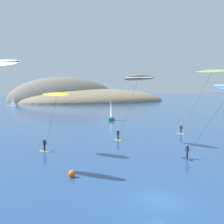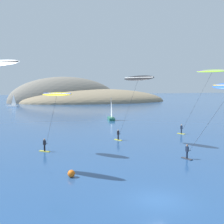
% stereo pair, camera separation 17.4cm
% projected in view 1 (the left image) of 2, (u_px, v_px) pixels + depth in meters
% --- Properties ---
extents(ground_plane, '(600.00, 600.00, 0.00)m').
position_uv_depth(ground_plane, '(158.00, 200.00, 20.90)').
color(ground_plane, navy).
extents(headland_island, '(90.34, 47.29, 28.27)m').
position_uv_depth(headland_island, '(80.00, 102.00, 158.70)').
color(headland_island, '#84755B').
rests_on(headland_island, ground).
extents(sailboat_near, '(2.72, 5.93, 5.70)m').
position_uv_depth(sailboat_near, '(110.00, 117.00, 71.93)').
color(sailboat_near, '#23664C').
rests_on(sailboat_near, ground).
extents(sailboat_far, '(5.10, 4.66, 5.70)m').
position_uv_depth(sailboat_far, '(11.00, 105.00, 119.05)').
color(sailboat_far, white).
rests_on(sailboat_far, ground).
extents(kitesurfer_lime, '(5.00, 7.86, 11.42)m').
position_uv_depth(kitesurfer_lime, '(209.00, 76.00, 46.92)').
color(kitesurfer_lime, yellow).
rests_on(kitesurfer_lime, ground).
extents(kitesurfer_black, '(3.56, 7.43, 10.18)m').
position_uv_depth(kitesurfer_black, '(137.00, 83.00, 41.09)').
color(kitesurfer_black, yellow).
rests_on(kitesurfer_black, ground).
extents(kitesurfer_yellow, '(3.89, 5.03, 7.83)m').
position_uv_depth(kitesurfer_yellow, '(56.00, 99.00, 34.87)').
color(kitesurfer_yellow, yellow).
rests_on(kitesurfer_yellow, ground).
extents(marker_buoy, '(0.70, 0.70, 0.70)m').
position_uv_depth(marker_buoy, '(72.00, 174.00, 26.17)').
color(marker_buoy, orange).
rests_on(marker_buoy, ground).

